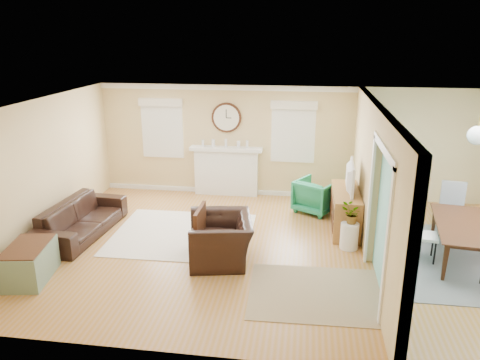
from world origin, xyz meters
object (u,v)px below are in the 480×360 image
Objects in this scene: dining_table at (468,243)px; sofa at (81,219)px; credenza at (345,210)px; green_chair at (316,196)px; eames_chair at (221,239)px.

sofa is at bearing 97.22° from dining_table.
credenza reaches higher than sofa.
dining_table is at bearing -28.14° from credenza.
sofa is 5.13m from credenza.
green_chair reaches higher than dining_table.
eames_chair is at bearing 105.84° from dining_table.
credenza reaches higher than eames_chair.
credenza is at bearing -75.55° from sofa.
dining_table is at bearing 86.27° from eames_chair.
dining_table is at bearing 172.64° from green_chair.
credenza is (0.56, -0.88, 0.04)m from green_chair.
eames_chair is (2.85, -0.67, 0.06)m from sofa.
credenza is (2.18, 1.64, 0.01)m from eames_chair.
eames_chair is 3.00m from green_chair.
eames_chair is 4.21m from dining_table.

